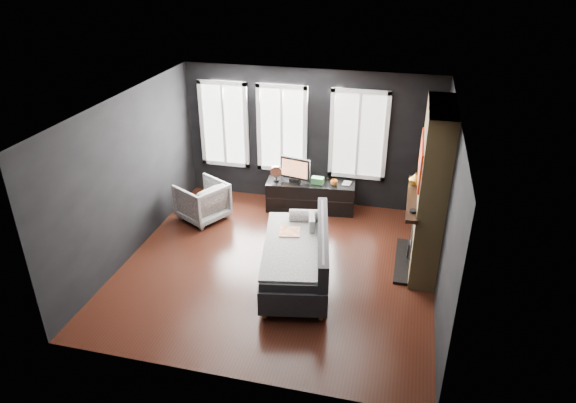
% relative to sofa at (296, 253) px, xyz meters
% --- Properties ---
extents(floor, '(5.00, 5.00, 0.00)m').
position_rel_sofa_xyz_m(floor, '(-0.36, 0.28, -0.46)').
color(floor, black).
rests_on(floor, ground).
extents(ceiling, '(5.00, 5.00, 0.00)m').
position_rel_sofa_xyz_m(ceiling, '(-0.36, 0.28, 2.24)').
color(ceiling, white).
rests_on(ceiling, ground).
extents(wall_back, '(5.00, 0.02, 2.70)m').
position_rel_sofa_xyz_m(wall_back, '(-0.36, 2.78, 0.89)').
color(wall_back, black).
rests_on(wall_back, ground).
extents(wall_left, '(0.02, 5.00, 2.70)m').
position_rel_sofa_xyz_m(wall_left, '(-2.86, 0.28, 0.89)').
color(wall_left, black).
rests_on(wall_left, ground).
extents(wall_right, '(0.02, 5.00, 2.70)m').
position_rel_sofa_xyz_m(wall_right, '(2.14, 0.28, 0.89)').
color(wall_right, black).
rests_on(wall_right, ground).
extents(windows, '(4.00, 0.16, 1.76)m').
position_rel_sofa_xyz_m(windows, '(-0.81, 2.74, 1.92)').
color(windows, white).
rests_on(windows, wall_back).
extents(fireplace, '(0.70, 1.62, 2.70)m').
position_rel_sofa_xyz_m(fireplace, '(1.94, 0.88, 0.89)').
color(fireplace, '#93724C').
rests_on(fireplace, floor).
extents(sofa, '(1.46, 2.32, 0.93)m').
position_rel_sofa_xyz_m(sofa, '(0.00, 0.00, 0.00)').
color(sofa, '#232325').
rests_on(sofa, floor).
extents(stripe_pillow, '(0.17, 0.38, 0.37)m').
position_rel_sofa_xyz_m(stripe_pillow, '(0.14, 0.53, 0.21)').
color(stripe_pillow, gray).
rests_on(stripe_pillow, sofa).
extents(armchair, '(1.04, 1.06, 0.82)m').
position_rel_sofa_xyz_m(armchair, '(-2.17, 1.51, -0.05)').
color(armchair, silver).
rests_on(armchair, floor).
extents(media_console, '(1.76, 0.71, 0.59)m').
position_rel_sofa_xyz_m(media_console, '(-0.24, 2.38, -0.17)').
color(media_console, black).
rests_on(media_console, floor).
extents(monitor, '(0.64, 0.26, 0.56)m').
position_rel_sofa_xyz_m(monitor, '(-0.55, 2.34, 0.40)').
color(monitor, black).
rests_on(monitor, media_console).
extents(desk_fan, '(0.25, 0.25, 0.32)m').
position_rel_sofa_xyz_m(desk_fan, '(-0.92, 2.28, 0.28)').
color(desk_fan, '#9B9B9B').
rests_on(desk_fan, media_console).
extents(mug, '(0.16, 0.15, 0.13)m').
position_rel_sofa_xyz_m(mug, '(0.21, 2.36, 0.19)').
color(mug, orange).
rests_on(mug, media_console).
extents(book, '(0.16, 0.03, 0.21)m').
position_rel_sofa_xyz_m(book, '(0.37, 2.49, 0.23)').
color(book, '#BDB091').
rests_on(book, media_console).
extents(storage_box, '(0.24, 0.17, 0.13)m').
position_rel_sofa_xyz_m(storage_box, '(-0.11, 2.35, 0.19)').
color(storage_box, '#34753B').
rests_on(storage_box, media_console).
extents(mantel_vase, '(0.20, 0.21, 0.20)m').
position_rel_sofa_xyz_m(mantel_vase, '(1.69, 1.33, 0.86)').
color(mantel_vase, gold).
rests_on(mantel_vase, fireplace).
extents(mantel_clock, '(0.15, 0.15, 0.04)m').
position_rel_sofa_xyz_m(mantel_clock, '(1.69, 0.33, 0.78)').
color(mantel_clock, black).
rests_on(mantel_clock, fireplace).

